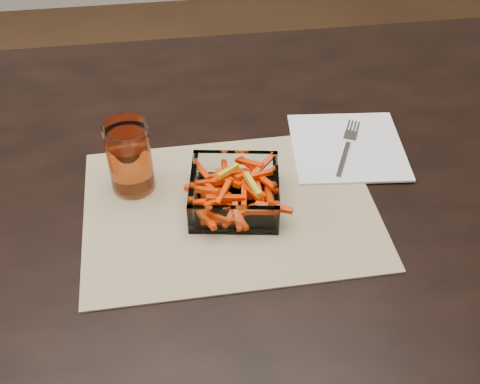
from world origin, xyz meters
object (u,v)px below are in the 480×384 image
(glass_bowl, at_px, (235,193))
(tumbler, at_px, (130,159))
(fork, at_px, (347,146))
(dining_table, at_px, (180,208))

(glass_bowl, relative_size, tumbler, 1.28)
(fork, bearing_deg, tumbler, -147.22)
(tumbler, relative_size, fork, 0.79)
(glass_bowl, height_order, tumbler, tumbler)
(dining_table, height_order, glass_bowl, glass_bowl)
(glass_bowl, xyz_separation_m, fork, (0.21, 0.11, -0.02))
(tumbler, distance_m, fork, 0.37)
(dining_table, distance_m, glass_bowl, 0.17)
(dining_table, xyz_separation_m, tumbler, (-0.07, -0.03, 0.15))
(dining_table, height_order, fork, fork)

